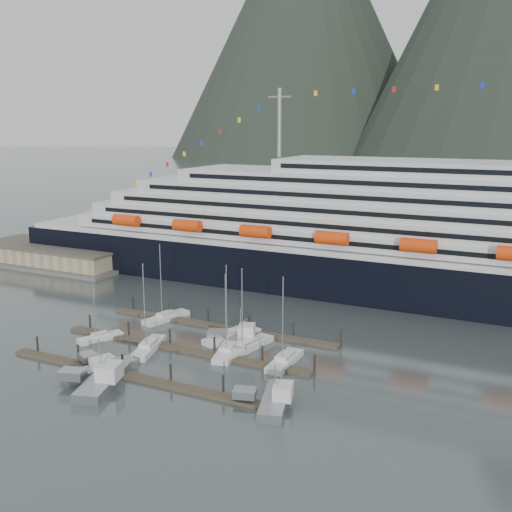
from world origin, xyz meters
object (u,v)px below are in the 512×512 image
Objects in this scene: sailboat_a at (100,338)px; trawler_b at (101,381)px; warehouse at (55,256)px; trawler_a at (100,368)px; sailboat_e at (166,318)px; trawler_d at (274,399)px; cruise_ship at (446,246)px; trawler_e at (240,338)px; sailboat_d at (247,347)px; sailboat_h at (285,362)px; sailboat_c at (228,351)px; sailboat_b at (148,348)px; sailboat_g at (232,337)px.

trawler_b is (13.37, -15.44, 0.57)m from sailboat_a.
warehouse is 80.67m from trawler_a.
sailboat_e is 42.10m from trawler_d.
cruise_ship is 4.57× the size of warehouse.
warehouse is 3.98× the size of trawler_e.
trawler_d is (12.90, -16.90, 0.42)m from sailboat_d.
sailboat_e is 31.75m from sailboat_h.
trawler_d is at bearing -93.84° from trawler_b.
warehouse is 92.99m from sailboat_h.
sailboat_c is at bearing -26.19° from warehouse.
trawler_a is (-1.00, -11.32, 0.39)m from sailboat_b.
trawler_b reaches higher than trawler_a.
sailboat_c is 21.21m from trawler_a.
trawler_d is at bearing -100.82° from cruise_ship.
sailboat_c is (13.04, 4.58, -0.01)m from sailboat_b.
cruise_ship is at bearing 7.23° from warehouse.
sailboat_a is 0.76× the size of sailboat_b.
sailboat_g reaches higher than trawler_a.
sailboat_c is 7.04m from sailboat_g.
trawler_d is (89.88, -50.62, -1.38)m from warehouse.
sailboat_g reaches higher than sailboat_a.
sailboat_e is (-21.63, 7.19, 0.00)m from sailboat_d.
sailboat_b is (-40.05, -54.42, -11.59)m from cruise_ship.
sailboat_c is 1.28× the size of trawler_e.
sailboat_h is at bearing -99.26° from sailboat_d.
trawler_d is at bearing -123.96° from sailboat_b.
sailboat_c is 1.25× the size of trawler_a.
sailboat_h is at bearing -135.57° from trawler_e.
trawler_d is (-12.15, -63.56, -11.18)m from cruise_ship.
sailboat_b reaches higher than trawler_e.
trawler_d reaches higher than trawler_a.
sailboat_d is 1.31× the size of trawler_e.
sailboat_e is at bearing 56.07° from trawler_e.
sailboat_b reaches higher than trawler_a.
trawler_a is at bearing 175.36° from sailboat_g.
cruise_ship reaches higher than sailboat_a.
sailboat_d is 22.79m from sailboat_e.
sailboat_h is 1.32× the size of trawler_d.
cruise_ship is 13.65× the size of sailboat_h.
sailboat_d is 21.26m from trawler_d.
cruise_ship is at bearing -7.36° from trawler_a.
sailboat_e is 19.68m from trawler_e.
sailboat_h is (30.07, -10.18, 0.01)m from sailboat_e.
sailboat_b is at bearing -66.14° from sailboat_a.
sailboat_h is 12.24m from trawler_e.
sailboat_g is (21.09, 10.79, 0.03)m from sailboat_a.
trawler_e reaches higher than trawler_a.
warehouse is at bearing 76.60° from sailboat_d.
trawler_a is (60.98, -52.79, -1.41)m from warehouse.
sailboat_e reaches higher than trawler_a.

